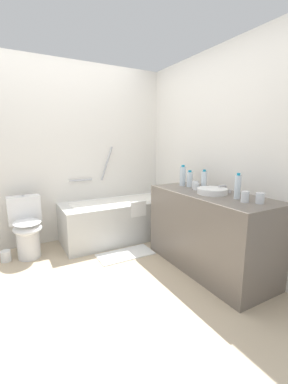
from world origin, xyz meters
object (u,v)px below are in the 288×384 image
(water_bottle_1, at_px, (190,179))
(drinking_glass_3, at_px, (245,197))
(water_bottle_3, at_px, (183,176))
(water_bottle_2, at_px, (238,187))
(sink_basin, at_px, (212,191))
(bath_mat, at_px, (125,254))
(drinking_glass_1, at_px, (195,185))
(toilet_paper_roll, at_px, (6,256))
(water_bottle_0, at_px, (204,180))
(sink_faucet, at_px, (225,189))
(toilet, at_px, (27,227))
(drinking_glass_0, at_px, (260,198))
(drinking_glass_2, at_px, (196,187))
(bathtub, at_px, (119,218))

(water_bottle_1, distance_m, drinking_glass_3, 0.84)
(water_bottle_3, bearing_deg, water_bottle_2, -89.51)
(sink_basin, distance_m, bath_mat, 1.30)
(drinking_glass_1, xyz_separation_m, toilet_paper_roll, (-1.96, 0.95, -0.81))
(sink_basin, xyz_separation_m, drinking_glass_1, (0.04, 0.31, 0.01))
(water_bottle_0, xyz_separation_m, drinking_glass_3, (-0.09, -0.62, -0.06))
(sink_faucet, relative_size, toilet_paper_roll, 1.21)
(toilet, height_order, drinking_glass_0, drinking_glass_0)
(drinking_glass_1, distance_m, bath_mat, 1.19)
(drinking_glass_3, height_order, toilet_paper_roll, drinking_glass_3)
(sink_faucet, bearing_deg, water_bottle_2, -116.69)
(water_bottle_2, relative_size, drinking_glass_2, 3.10)
(water_bottle_3, bearing_deg, bathtub, 125.06)
(water_bottle_1, distance_m, water_bottle_2, 0.71)
(sink_faucet, relative_size, drinking_glass_2, 1.95)
(bathtub, bearing_deg, drinking_glass_1, -61.25)
(sink_basin, xyz_separation_m, water_bottle_2, (0.04, -0.28, 0.09))
(water_bottle_3, height_order, drinking_glass_3, water_bottle_3)
(water_bottle_0, distance_m, toilet_paper_roll, 2.42)
(water_bottle_0, xyz_separation_m, water_bottle_2, (-0.04, -0.50, 0.01))
(toilet, xyz_separation_m, water_bottle_1, (1.73, -0.86, 0.56))
(drinking_glass_0, bearing_deg, drinking_glass_1, 92.04)
(water_bottle_0, relative_size, toilet_paper_roll, 1.77)
(bathtub, distance_m, drinking_glass_1, 1.25)
(bathtub, xyz_separation_m, bath_mat, (-0.15, -0.54, -0.29))
(sink_faucet, height_order, water_bottle_3, water_bottle_3)
(toilet, relative_size, drinking_glass_3, 7.39)
(bathtub, relative_size, water_bottle_3, 6.25)
(water_bottle_1, xyz_separation_m, drinking_glass_2, (-0.06, -0.19, -0.05))
(drinking_glass_3, bearing_deg, bath_mat, 118.77)
(sink_faucet, height_order, water_bottle_2, water_bottle_2)
(water_bottle_0, relative_size, drinking_glass_1, 2.61)
(water_bottle_0, relative_size, drinking_glass_0, 2.38)
(bathtub, distance_m, water_bottle_3, 1.13)
(toilet, relative_size, bath_mat, 1.08)
(drinking_glass_3, bearing_deg, toilet_paper_roll, 138.83)
(drinking_glass_3, xyz_separation_m, bath_mat, (-0.63, 1.15, -0.88))
(sink_basin, height_order, drinking_glass_0, drinking_glass_0)
(water_bottle_0, relative_size, bath_mat, 0.33)
(toilet_paper_roll, bearing_deg, water_bottle_1, -22.85)
(water_bottle_0, height_order, toilet_paper_roll, water_bottle_0)
(toilet, bearing_deg, water_bottle_3, 64.79)
(water_bottle_3, distance_m, drinking_glass_2, 0.31)
(sink_faucet, bearing_deg, bath_mat, 137.93)
(bathtub, distance_m, bath_mat, 0.63)
(water_bottle_2, distance_m, drinking_glass_3, 0.15)
(bathtub, relative_size, drinking_glass_0, 16.59)
(sink_faucet, distance_m, drinking_glass_3, 0.45)
(water_bottle_2, distance_m, bath_mat, 1.55)
(toilet, relative_size, drinking_glass_1, 8.46)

